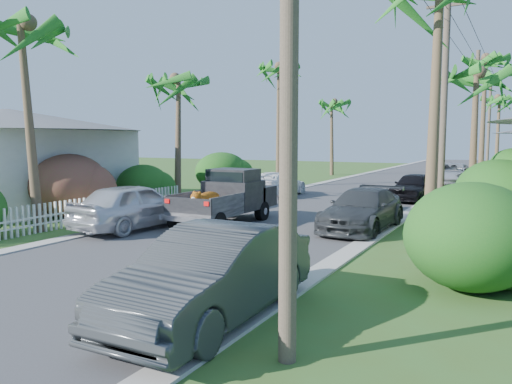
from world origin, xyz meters
The scene contains 30 objects.
ground centered at (0.00, 0.00, 0.00)m, with size 120.00×120.00×0.00m, color #3C5A21.
road centered at (0.00, 25.00, 0.01)m, with size 8.00×100.00×0.02m, color #38383A.
curb_left centered at (-4.30, 25.00, 0.03)m, with size 0.60×100.00×0.06m, color #A5A39E.
curb_right centered at (4.30, 25.00, 0.03)m, with size 0.60×100.00×0.06m, color #A5A39E.
pickup_truck centered at (-1.32, 7.89, 1.01)m, with size 1.98×5.12×2.06m.
parked_car_rn centered at (3.78, -1.12, 0.81)m, with size 1.72×4.94×1.63m, color #34383A.
parked_car_rm centered at (3.60, 8.74, 0.71)m, with size 2.00×4.92×1.43m, color #323538.
parked_car_rf centered at (3.60, 18.22, 0.73)m, with size 1.72×4.27×1.46m, color black.
parked_car_rd centered at (4.21, 28.91, 0.75)m, with size 2.48×5.39×1.50m, color silver.
parked_car_ln centered at (-3.60, 5.11, 0.83)m, with size 1.95×4.84×1.65m, color silver.
parked_car_lf centered at (-3.60, 16.87, 0.68)m, with size 1.90×4.67×1.36m, color white.
palm_l_a centered at (-6.20, 3.00, 6.93)m, with size 4.40×4.40×8.20m.
palm_l_b centered at (-6.80, 12.00, 6.15)m, with size 4.40×4.40×7.40m.
palm_l_c centered at (-6.00, 22.00, 7.91)m, with size 4.40×4.40×9.20m.
palm_l_d centered at (-6.50, 34.00, 6.44)m, with size 4.40×4.40×7.70m.
palm_r_b centered at (6.60, 15.00, 5.95)m, with size 4.40×4.40×7.20m.
palm_r_c centered at (6.20, 26.00, 8.11)m, with size 4.40×4.40×9.40m.
palm_r_d centered at (6.50, 40.00, 6.74)m, with size 4.40×4.40×8.00m.
shrub_l_b centered at (-7.80, 6.00, 1.30)m, with size 3.00×3.30×2.60m, color #9F1638.
shrub_l_c centered at (-7.40, 10.00, 1.00)m, with size 2.40×2.64×2.00m, color #164F18.
shrub_l_d centered at (-8.00, 18.00, 1.20)m, with size 3.20×3.52×2.40m, color #164F18.
shrub_r_a centered at (7.60, 3.00, 1.15)m, with size 2.80×3.08×2.30m, color #164F18.
shrub_r_b centered at (7.80, 11.00, 1.25)m, with size 3.00×3.30×2.50m, color #164F18.
shrub_r_c centered at (7.50, 20.00, 1.05)m, with size 2.60×2.86×2.10m, color #164F18.
picket_fence centered at (-6.00, 5.50, 0.50)m, with size 0.10×11.00×1.00m, color white.
house_left centered at (-13.00, 7.00, 2.12)m, with size 9.00×8.00×4.60m.
utility_pole_a centered at (5.60, -2.00, 4.60)m, with size 1.60×0.26×9.00m.
utility_pole_b centered at (5.60, 13.00, 4.60)m, with size 1.60×0.26×9.00m.
utility_pole_c centered at (5.60, 28.00, 4.60)m, with size 1.60×0.26×9.00m.
utility_pole_d centered at (5.60, 43.00, 4.60)m, with size 1.60×0.26×9.00m.
Camera 1 is at (8.45, -8.31, 3.19)m, focal length 35.00 mm.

